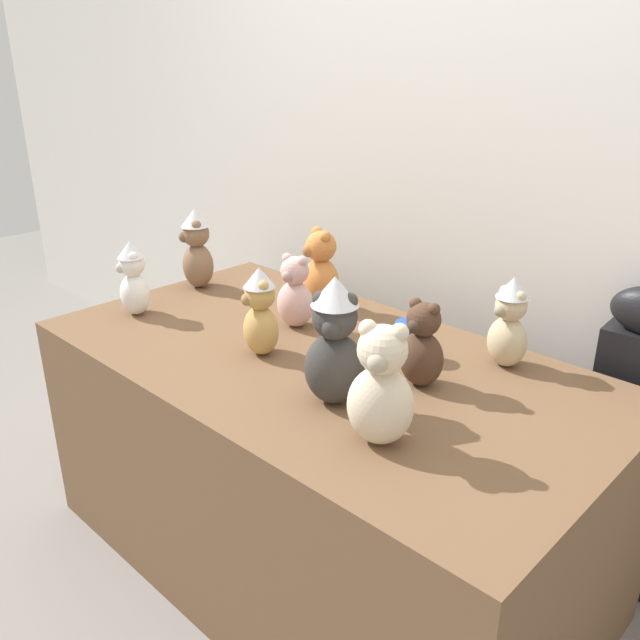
{
  "coord_description": "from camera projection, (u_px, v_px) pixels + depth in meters",
  "views": [
    {
      "loc": [
        1.25,
        -1.05,
        1.62
      ],
      "look_at": [
        0.0,
        0.25,
        0.88
      ],
      "focal_mm": 37.17,
      "sensor_mm": 36.0,
      "label": 1
    }
  ],
  "objects": [
    {
      "name": "teddy_bear_cocoa",
      "position": [
        422.0,
        346.0,
        1.79
      ],
      "size": [
        0.13,
        0.11,
        0.25
      ],
      "rotation": [
        0.0,
        0.0,
        -0.01
      ],
      "color": "#4C3323",
      "rests_on": "display_table"
    },
    {
      "name": "instrument_case",
      "position": [
        634.0,
        443.0,
        2.01
      ],
      "size": [
        0.29,
        0.14,
        1.01
      ],
      "rotation": [
        0.0,
        0.0,
        0.07
      ],
      "color": "black",
      "rests_on": "ground_plane"
    },
    {
      "name": "display_table",
      "position": [
        320.0,
        463.0,
        2.14
      ],
      "size": [
        1.76,
        0.95,
        0.76
      ],
      "primitive_type": "cube",
      "color": "brown",
      "rests_on": "ground_plane"
    },
    {
      "name": "wall_back",
      "position": [
        467.0,
        150.0,
        2.27
      ],
      "size": [
        7.0,
        0.08,
        2.6
      ],
      "primitive_type": "cube",
      "color": "silver",
      "rests_on": "ground_plane"
    },
    {
      "name": "teddy_bear_charcoal",
      "position": [
        334.0,
        343.0,
        1.68
      ],
      "size": [
        0.2,
        0.2,
        0.35
      ],
      "rotation": [
        0.0,
        0.0,
        0.59
      ],
      "color": "#383533",
      "rests_on": "display_table"
    },
    {
      "name": "teddy_bear_sand",
      "position": [
        509.0,
        323.0,
        1.89
      ],
      "size": [
        0.15,
        0.13,
        0.27
      ],
      "rotation": [
        0.0,
        0.0,
        -0.28
      ],
      "color": "#CCB78E",
      "rests_on": "display_table"
    },
    {
      "name": "teddy_bear_snow",
      "position": [
        133.0,
        279.0,
        2.27
      ],
      "size": [
        0.14,
        0.13,
        0.26
      ],
      "rotation": [
        0.0,
        0.0,
        -0.28
      ],
      "color": "white",
      "rests_on": "display_table"
    },
    {
      "name": "teddy_bear_ginger",
      "position": [
        321.0,
        271.0,
        2.32
      ],
      "size": [
        0.18,
        0.17,
        0.29
      ],
      "rotation": [
        0.0,
        0.0,
        -0.37
      ],
      "color": "#D17F3D",
      "rests_on": "display_table"
    },
    {
      "name": "party_cup_blue",
      "position": [
        408.0,
        339.0,
        1.98
      ],
      "size": [
        0.08,
        0.08,
        0.11
      ],
      "primitive_type": "cylinder",
      "color": "blue",
      "rests_on": "display_table"
    },
    {
      "name": "teddy_bear_cream",
      "position": [
        381.0,
        388.0,
        1.51
      ],
      "size": [
        0.2,
        0.19,
        0.31
      ],
      "rotation": [
        0.0,
        0.0,
        0.48
      ],
      "color": "beige",
      "rests_on": "display_table"
    },
    {
      "name": "ground_plane",
      "position": [
        266.0,
        596.0,
        2.12
      ],
      "size": [
        10.0,
        10.0,
        0.0
      ],
      "primitive_type": "plane",
      "color": "gray"
    },
    {
      "name": "teddy_bear_honey",
      "position": [
        260.0,
        313.0,
        1.96
      ],
      "size": [
        0.15,
        0.14,
        0.27
      ],
      "rotation": [
        0.0,
        0.0,
        -0.35
      ],
      "color": "tan",
      "rests_on": "display_table"
    },
    {
      "name": "teddy_bear_mocha",
      "position": [
        197.0,
        250.0,
        2.52
      ],
      "size": [
        0.18,
        0.17,
        0.31
      ],
      "rotation": [
        0.0,
        0.0,
        -0.49
      ],
      "color": "#7F6047",
      "rests_on": "display_table"
    },
    {
      "name": "teddy_bear_blush",
      "position": [
        295.0,
        293.0,
        2.17
      ],
      "size": [
        0.15,
        0.13,
        0.25
      ],
      "rotation": [
        0.0,
        0.0,
        0.2
      ],
      "color": "beige",
      "rests_on": "display_table"
    }
  ]
}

